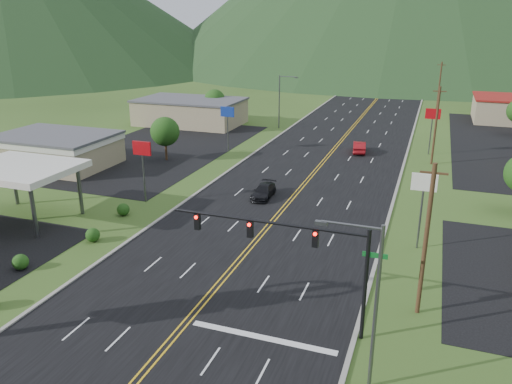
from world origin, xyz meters
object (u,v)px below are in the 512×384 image
(streetlight_west, at_px, (281,98))
(gas_canopy, at_px, (19,170))
(traffic_signal, at_px, (298,247))
(streetlight_east, at_px, (370,297))
(car_red_far, at_px, (359,147))
(car_dark_mid, at_px, (264,192))

(streetlight_west, distance_m, gas_canopy, 49.10)
(traffic_signal, distance_m, streetlight_west, 58.88)
(streetlight_east, relative_size, car_red_far, 1.86)
(streetlight_east, distance_m, car_dark_mid, 29.33)
(streetlight_east, bearing_deg, car_red_far, 98.91)
(streetlight_west, xyz_separation_m, car_red_far, (15.38, -12.30, -4.38))
(traffic_signal, height_order, streetlight_west, streetlight_west)
(streetlight_east, relative_size, gas_canopy, 0.90)
(gas_canopy, relative_size, car_red_far, 2.07)
(streetlight_west, xyz_separation_m, gas_canopy, (-10.32, -48.00, -0.31))
(streetlight_west, bearing_deg, traffic_signal, -72.03)
(traffic_signal, bearing_deg, streetlight_west, 107.97)
(streetlight_east, xyz_separation_m, streetlight_west, (-22.86, 60.00, 0.00))
(streetlight_west, relative_size, gas_canopy, 0.90)
(streetlight_east, distance_m, gas_canopy, 35.28)
(traffic_signal, xyz_separation_m, streetlight_west, (-18.16, 56.00, -0.15))
(traffic_signal, height_order, gas_canopy, traffic_signal)
(traffic_signal, bearing_deg, car_dark_mid, 113.80)
(car_red_far, bearing_deg, car_dark_mid, 64.79)
(car_dark_mid, height_order, car_red_far, car_red_far)
(car_dark_mid, distance_m, car_red_far, 23.34)
(streetlight_east, height_order, gas_canopy, streetlight_east)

